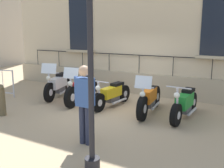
{
  "coord_description": "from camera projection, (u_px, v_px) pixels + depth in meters",
  "views": [
    {
      "loc": [
        7.21,
        4.03,
        2.5
      ],
      "look_at": [
        0.04,
        0.0,
        0.8
      ],
      "focal_mm": 41.73,
      "sensor_mm": 36.0,
      "label": 1
    }
  ],
  "objects": [
    {
      "name": "motorcycle_orange",
      "position": [
        149.0,
        99.0,
        7.91
      ],
      "size": [
        2.19,
        0.58,
        1.28
      ],
      "color": "black",
      "rests_on": "ground_plane"
    },
    {
      "name": "lamppost",
      "position": [
        90.0,
        31.0,
        4.25
      ],
      "size": [
        0.28,
        0.28,
        4.87
      ],
      "color": "black",
      "rests_on": "ground_plane"
    },
    {
      "name": "motorcycle_green",
      "position": [
        185.0,
        104.0,
        7.47
      ],
      "size": [
        2.13,
        0.67,
        1.05
      ],
      "color": "black",
      "rests_on": "ground_plane"
    },
    {
      "name": "motorcycle_yellow",
      "position": [
        112.0,
        95.0,
        8.62
      ],
      "size": [
        2.07,
        0.65,
        0.97
      ],
      "color": "black",
      "rests_on": "ground_plane"
    },
    {
      "name": "motorcycle_white",
      "position": [
        58.0,
        85.0,
        9.82
      ],
      "size": [
        2.11,
        0.82,
        1.38
      ],
      "color": "black",
      "rests_on": "ground_plane"
    },
    {
      "name": "ground_plane",
      "position": [
        113.0,
        107.0,
        8.6
      ],
      "size": [
        60.0,
        60.0,
        0.0
      ],
      "primitive_type": "plane",
      "color": "tan"
    },
    {
      "name": "pedestrian_standing",
      "position": [
        85.0,
        100.0,
        5.65
      ],
      "size": [
        0.24,
        0.53,
        1.78
      ],
      "color": "#23283D",
      "rests_on": "ground_plane"
    },
    {
      "name": "motorcycle_red",
      "position": [
        82.0,
        89.0,
        9.15
      ],
      "size": [
        2.25,
        0.64,
        1.33
      ],
      "color": "black",
      "rests_on": "ground_plane"
    },
    {
      "name": "bollard",
      "position": [
        1.0,
        100.0,
        7.71
      ],
      "size": [
        0.22,
        0.22,
        0.95
      ],
      "color": "brown",
      "rests_on": "ground_plane"
    }
  ]
}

